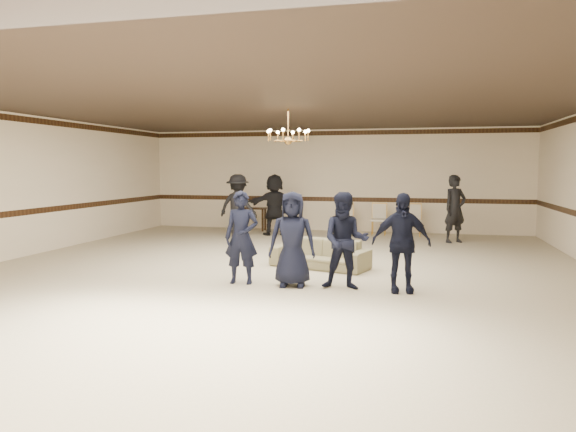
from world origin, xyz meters
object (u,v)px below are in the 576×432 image
object	(u,v)px
boy_c	(345,241)
adult_mid	(274,205)
settee	(320,254)
console_table	(252,219)
adult_left	(238,206)
boy_d	(401,243)
banquet_chair_mid	(379,220)
banquet_chair_left	(345,219)
chandelier	(288,125)
adult_right	(455,209)
boy_b	(292,239)
banquet_chair_right	(413,220)
boy_a	(242,237)

from	to	relation	value
boy_c	adult_mid	xyz separation A→B (m)	(-2.97, 6.50, 0.10)
settee	adult_mid	world-z (taller)	adult_mid
adult_mid	console_table	size ratio (longest dim) A/B	2.05
adult_left	boy_d	bearing A→B (deg)	140.11
console_table	banquet_chair_mid	bearing A→B (deg)	0.52
settee	banquet_chair_left	size ratio (longest dim) A/B	2.10
chandelier	banquet_chair_left	bearing A→B (deg)	84.32
boy_d	console_table	distance (m)	8.84
settee	adult_right	bearing A→B (deg)	73.50
chandelier	adult_right	bearing A→B (deg)	48.64
boy_c	boy_b	bearing A→B (deg)	175.73
boy_b	console_table	xyz separation A→B (m)	(-3.05, 7.38, -0.43)
chandelier	boy_c	xyz separation A→B (m)	(1.46, -2.02, -2.07)
banquet_chair_left	banquet_chair_right	bearing A→B (deg)	4.03
adult_right	console_table	xyz separation A→B (m)	(-6.08, 1.28, -0.53)
boy_d	banquet_chair_right	bearing A→B (deg)	78.14
chandelier	boy_d	world-z (taller)	chandelier
boy_d	banquet_chair_mid	world-z (taller)	boy_d
boy_b	adult_left	world-z (taller)	adult_left
boy_d	settee	size ratio (longest dim) A/B	0.82
adult_mid	boy_b	bearing A→B (deg)	82.26
adult_mid	adult_right	bearing A→B (deg)	150.08
boy_b	chandelier	bearing A→B (deg)	97.64
adult_mid	banquet_chair_right	size ratio (longest dim) A/B	1.95
settee	banquet_chair_mid	world-z (taller)	banquet_chair_mid
boy_b	banquet_chair_left	world-z (taller)	boy_b
boy_a	boy_d	world-z (taller)	same
boy_b	banquet_chair_left	xyz separation A→B (m)	(-0.05, 7.18, -0.34)
boy_c	banquet_chair_right	distance (m)	7.26
boy_a	adult_right	bearing A→B (deg)	52.01
banquet_chair_right	console_table	xyz separation A→B (m)	(-5.00, 0.20, -0.09)
boy_b	adult_mid	distance (m)	6.82
boy_b	boy_a	bearing A→B (deg)	172.06
boy_a	banquet_chair_left	distance (m)	7.24
adult_right	banquet_chair_right	distance (m)	1.59
boy_c	console_table	size ratio (longest dim) A/B	1.83
settee	adult_right	xyz separation A→B (m)	(2.87, 4.36, 0.62)
boy_b	settee	xyz separation A→B (m)	(0.16, 1.73, -0.52)
boy_d	banquet_chair_right	distance (m)	7.19
boy_d	boy_b	bearing A→B (deg)	169.34
adult_mid	adult_right	xyz separation A→B (m)	(5.10, -0.40, 0.00)
console_table	boy_a	bearing A→B (deg)	-70.37
banquet_chair_mid	adult_left	bearing A→B (deg)	-155.51
boy_a	boy_c	distance (m)	1.80
adult_left	banquet_chair_left	distance (m)	3.26
boy_c	adult_right	bearing A→B (deg)	66.50
banquet_chair_mid	adult_right	bearing A→B (deg)	-22.47
adult_left	banquet_chair_left	world-z (taller)	adult_left
adult_right	banquet_chair_mid	bearing A→B (deg)	117.12
boy_b	adult_right	distance (m)	6.81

